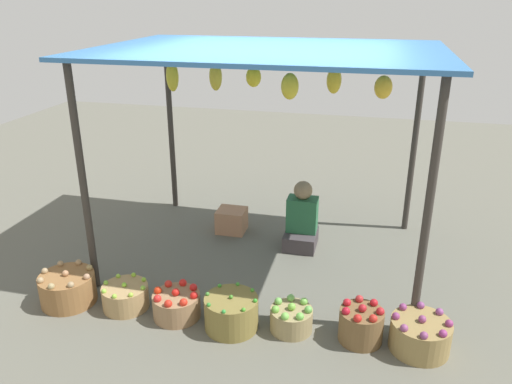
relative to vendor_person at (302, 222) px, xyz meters
name	(u,v)px	position (x,y,z in m)	size (l,w,h in m)	color
ground_plane	(267,253)	(-0.34, -0.29, -0.30)	(14.00, 14.00, 0.00)	#5F5F53
market_stall_structure	(270,66)	(-0.33, -0.28, 1.77)	(3.34, 2.38, 2.24)	#38332D
vendor_person	(302,222)	(0.00, 0.00, 0.00)	(0.36, 0.44, 0.78)	#3E373A
basket_potatoes	(68,288)	(-1.96, -1.65, -0.15)	(0.51, 0.51, 0.34)	olive
basket_limes	(126,296)	(-1.39, -1.60, -0.19)	(0.43, 0.43, 0.26)	#A78655
basket_red_tomatoes	(177,304)	(-0.88, -1.62, -0.18)	(0.43, 0.43, 0.28)	#97734E
basket_green_chilies	(231,313)	(-0.35, -1.66, -0.15)	(0.47, 0.47, 0.33)	olive
basket_green_apples	(291,318)	(0.16, -1.57, -0.19)	(0.37, 0.37, 0.26)	#978558
basket_red_apples	(361,324)	(0.75, -1.57, -0.15)	(0.37, 0.37, 0.35)	brown
basket_purple_onions	(420,335)	(1.22, -1.58, -0.16)	(0.49, 0.49, 0.32)	olive
wooden_crate_near_vendor	(232,220)	(-0.88, 0.17, -0.16)	(0.34, 0.31, 0.28)	#AD7A59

